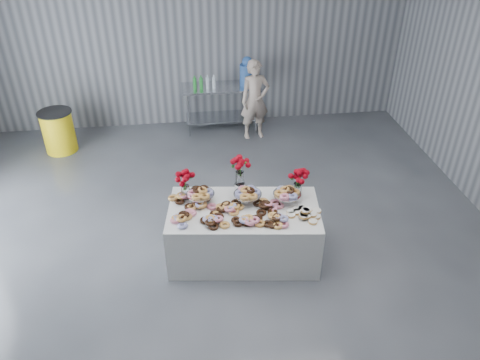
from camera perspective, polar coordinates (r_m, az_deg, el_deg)
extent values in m
plane|color=#3B3D43|center=(6.08, -2.15, -11.38)|extent=(9.00, 9.00, 0.00)
cube|color=gray|center=(9.13, -5.29, 18.57)|extent=(8.00, 0.04, 4.00)
cube|color=silver|center=(6.11, 0.45, -6.37)|extent=(2.01, 1.23, 0.75)
cube|color=silver|center=(9.11, -2.33, 11.25)|extent=(1.50, 0.60, 0.04)
cube|color=silver|center=(9.36, -2.24, 7.67)|extent=(1.40, 0.55, 0.03)
cylinder|color=silver|center=(9.03, -6.26, 7.76)|extent=(0.04, 0.04, 0.86)
cylinder|color=silver|center=(9.14, 1.99, 8.24)|extent=(0.04, 0.04, 0.86)
cylinder|color=silver|center=(9.49, -6.37, 9.03)|extent=(0.04, 0.04, 0.86)
cylinder|color=silver|center=(9.59, 1.51, 9.49)|extent=(0.04, 0.04, 0.86)
cylinder|color=silver|center=(5.99, -4.82, -2.21)|extent=(0.06, 0.06, 0.12)
cylinder|color=silver|center=(5.95, -4.85, -1.70)|extent=(0.36, 0.36, 0.01)
cylinder|color=silver|center=(5.97, 0.94, -2.22)|extent=(0.06, 0.06, 0.12)
cylinder|color=silver|center=(5.93, 0.94, -1.70)|extent=(0.36, 0.36, 0.01)
cylinder|color=silver|center=(6.00, 5.72, -2.21)|extent=(0.06, 0.06, 0.12)
cylinder|color=silver|center=(5.96, 5.76, -1.70)|extent=(0.36, 0.36, 0.01)
cylinder|color=white|center=(6.07, -6.65, -1.43)|extent=(0.11, 0.11, 0.18)
cylinder|color=#1E5919|center=(6.00, -6.73, -0.40)|extent=(0.04, 0.04, 0.18)
cylinder|color=white|center=(6.12, 7.02, -1.16)|extent=(0.11, 0.11, 0.18)
cylinder|color=#1E5919|center=(6.05, 7.10, -0.14)|extent=(0.04, 0.04, 0.18)
cylinder|color=silver|center=(6.12, -0.02, -1.02)|extent=(0.14, 0.14, 0.15)
cylinder|color=white|center=(6.03, -0.03, 0.28)|extent=(0.11, 0.11, 0.18)
cylinder|color=#1E5919|center=(5.96, -0.03, 1.33)|extent=(0.04, 0.04, 0.18)
cylinder|color=#3B72CB|center=(9.09, 0.86, 12.69)|extent=(0.28, 0.28, 0.40)
sphere|color=#3B72CB|center=(9.00, 0.87, 14.22)|extent=(0.20, 0.20, 0.20)
imported|color=#CC8C93|center=(8.85, 1.84, 9.72)|extent=(0.60, 0.44, 1.51)
cylinder|color=yellow|center=(9.12, -21.24, 5.49)|extent=(0.56, 0.56, 0.75)
cylinder|color=black|center=(8.96, -21.73, 7.67)|extent=(0.60, 0.60, 0.02)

